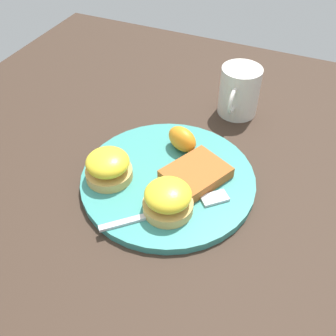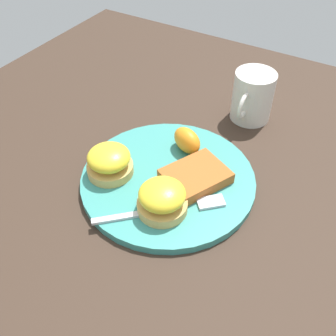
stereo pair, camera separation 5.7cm
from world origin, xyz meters
The scene contains 8 objects.
ground_plane centered at (0.00, 0.00, 0.00)m, with size 1.10×1.10×0.00m, color #38281E.
plate centered at (0.00, 0.00, 0.01)m, with size 0.30×0.30×0.01m, color teal.
sandwich_benedict_left centered at (0.04, -0.09, 0.04)m, with size 0.08×0.08×0.05m.
sandwich_benedict_right centered at (0.07, 0.03, 0.04)m, with size 0.08×0.08×0.05m.
hashbrown_patty centered at (-0.02, 0.04, 0.02)m, with size 0.10×0.08×0.02m, color #AC5A25.
orange_wedge centered at (-0.08, -0.01, 0.04)m, with size 0.06×0.04×0.04m, color orange.
fork centered at (0.06, 0.04, 0.02)m, with size 0.15×0.16×0.00m.
cup centered at (-0.25, 0.05, 0.05)m, with size 0.11×0.08×0.10m.
Camera 2 is at (0.41, 0.24, 0.48)m, focal length 42.00 mm.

